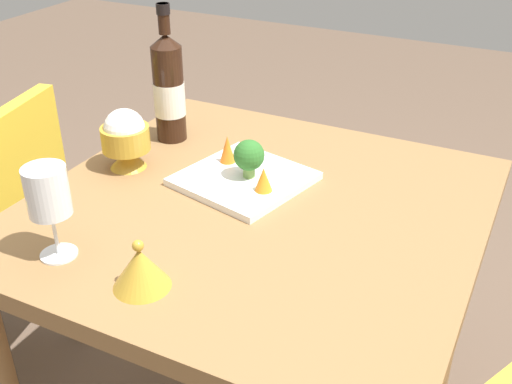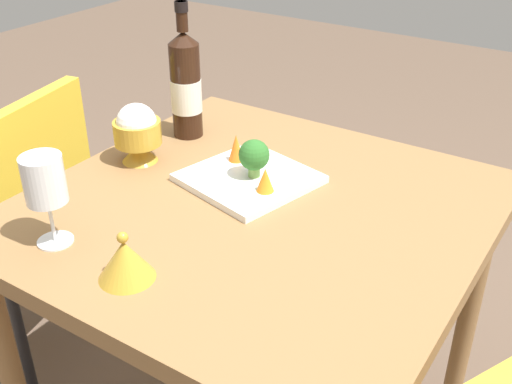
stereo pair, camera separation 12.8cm
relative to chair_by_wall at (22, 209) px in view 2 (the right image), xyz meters
The scene contains 10 objects.
dining_table 0.74m from the chair_by_wall, behind, with size 0.90×0.90×0.75m.
chair_by_wall is the anchor object (origin of this frame).
wine_bottle 0.58m from the chair_by_wall, 145.93° to the right, with size 0.08×0.08×0.34m.
wine_glass 0.65m from the chair_by_wall, 151.49° to the left, with size 0.08×0.08×0.18m.
rice_bowl 0.49m from the chair_by_wall, 167.99° to the right, with size 0.11×0.11×0.14m.
rice_bowl_lid 0.77m from the chair_by_wall, 158.19° to the left, with size 0.10×0.10×0.09m.
serving_plate 0.71m from the chair_by_wall, 168.33° to the right, with size 0.30×0.30×0.02m.
broccoli_floret 0.74m from the chair_by_wall, 168.34° to the right, with size 0.07×0.07×0.09m.
carrot_garnish_left 0.77m from the chair_by_wall, behind, with size 0.04×0.04×0.05m.
carrot_garnish_right 0.67m from the chair_by_wall, 163.02° to the right, with size 0.04×0.04×0.06m.
Camera 2 is at (-0.61, 0.93, 1.41)m, focal length 43.85 mm.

